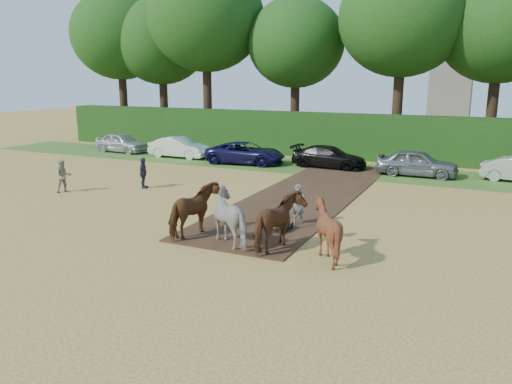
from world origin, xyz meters
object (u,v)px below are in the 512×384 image
object	(u,v)px
church	(458,8)
plough_team	(258,220)
parked_cars	(342,159)
spectator_near	(63,176)
spectator_far	(143,173)

from	to	relation	value
church	plough_team	bearing A→B (deg)	-91.57
parked_cars	church	distance (m)	43.16
spectator_near	parked_cars	xyz separation A→B (m)	(10.48, 11.30, -0.07)
spectator_near	church	size ratio (longest dim) A/B	0.06
parked_cars	plough_team	bearing A→B (deg)	-85.16
spectator_near	plough_team	world-z (taller)	plough_team
plough_team	parked_cars	bearing A→B (deg)	94.84
plough_team	church	size ratio (longest dim) A/B	0.23
spectator_near	spectator_far	xyz separation A→B (m)	(2.88, 2.37, -0.01)
parked_cars	spectator_far	bearing A→B (deg)	-130.41
plough_team	parked_cars	distance (m)	14.51
spectator_near	plough_team	xyz separation A→B (m)	(11.70, -3.16, 0.14)
spectator_near	parked_cars	distance (m)	15.41
plough_team	spectator_near	bearing A→B (deg)	164.89
spectator_near	spectator_far	distance (m)	3.73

